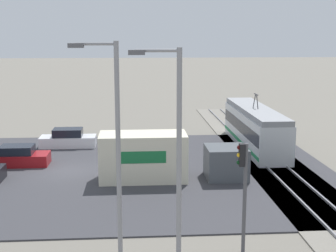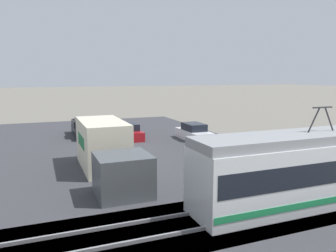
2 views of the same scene
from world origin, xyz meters
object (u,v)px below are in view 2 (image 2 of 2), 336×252
object	(u,v)px
pickup_truck	(84,129)
light_rail_tram	(318,168)
box_truck	(106,150)
sedan_car_0	(128,132)
sedan_car_1	(194,133)

from	to	relation	value
pickup_truck	light_rail_tram	bearing A→B (deg)	110.56
light_rail_tram	pickup_truck	bearing A→B (deg)	-69.44
box_truck	sedan_car_0	distance (m)	10.99
pickup_truck	box_truck	bearing A→B (deg)	88.33
box_truck	sedan_car_1	world-z (taller)	box_truck
box_truck	pickup_truck	world-z (taller)	box_truck
box_truck	sedan_car_1	size ratio (longest dim) A/B	2.07
light_rail_tram	pickup_truck	world-z (taller)	light_rail_tram
light_rail_tram	box_truck	world-z (taller)	light_rail_tram
box_truck	sedan_car_1	bearing A→B (deg)	-142.05
box_truck	light_rail_tram	bearing A→B (deg)	135.61
light_rail_tram	box_truck	bearing A→B (deg)	-44.39
box_truck	sedan_car_0	size ratio (longest dim) A/B	2.13
sedan_car_1	box_truck	bearing A→B (deg)	-142.05
box_truck	sedan_car_1	distance (m)	12.00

